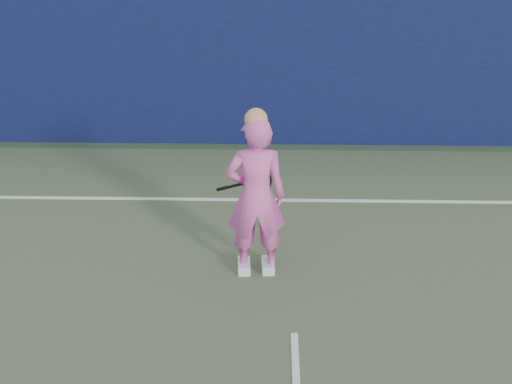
{
  "coord_description": "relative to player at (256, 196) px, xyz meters",
  "views": [
    {
      "loc": [
        -0.19,
        -4.23,
        3.4
      ],
      "look_at": [
        -0.36,
        2.15,
        0.85
      ],
      "focal_mm": 50.0,
      "sensor_mm": 36.0,
      "label": 1
    }
  ],
  "objects": [
    {
      "name": "backstop_wall",
      "position": [
        0.36,
        4.35,
        0.44
      ],
      "size": [
        24.0,
        0.4,
        2.5
      ],
      "primitive_type": "cube",
      "color": "black",
      "rests_on": "ground"
    },
    {
      "name": "player",
      "position": [
        0.0,
        0.0,
        0.0
      ],
      "size": [
        0.61,
        0.42,
        1.69
      ],
      "rotation": [
        0.0,
        0.0,
        3.21
      ],
      "color": "#ED5CB3",
      "rests_on": "ground"
    },
    {
      "name": "racket",
      "position": [
        -0.03,
        0.42,
        -0.01
      ],
      "size": [
        0.58,
        0.13,
        0.31
      ],
      "rotation": [
        0.0,
        0.0,
        -0.13
      ],
      "color": "black",
      "rests_on": "ground"
    }
  ]
}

